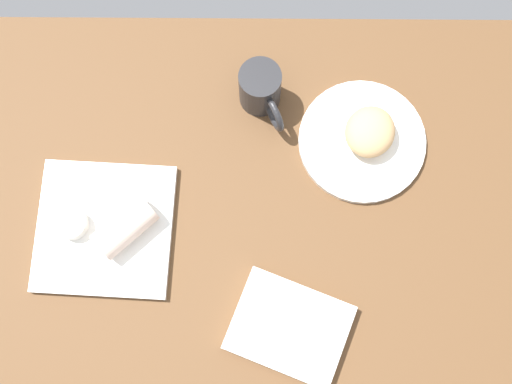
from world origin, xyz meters
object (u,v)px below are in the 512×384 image
Objects in this scene: scone_pastry at (370,132)px; book_stack at (289,328)px; breakfast_wrap at (125,227)px; square_plate at (105,229)px; round_plate at (362,141)px; coffee_mug at (261,90)px; sauce_cup at (72,224)px.

book_stack is at bearing -112.81° from scone_pastry.
book_stack is (29.09, -17.08, -3.17)cm from breakfast_wrap.
square_plate is 5.68cm from breakfast_wrap.
book_stack reaches higher than round_plate.
book_stack is 1.91× the size of coffee_mug.
sauce_cup is at bearing -162.62° from round_plate.
sauce_cup is 0.49× the size of breakfast_wrap.
square_plate is at bearing -137.25° from breakfast_wrap.
book_stack is at bearing -27.53° from square_plate.
breakfast_wrap reaches higher than square_plate.
scone_pastry is 47.42cm from breakfast_wrap.
sauce_cup is at bearing 175.35° from square_plate.
scone_pastry reaches higher than sauce_cup.
sauce_cup reaches higher than book_stack.
sauce_cup is (-5.46, 0.44, 2.27)cm from square_plate.
round_plate is at bearing -142.97° from scone_pastry.
square_plate is (-48.23, -17.68, -3.33)cm from scone_pastry.
breakfast_wrap reaches higher than sauce_cup.
coffee_mug is (-19.95, 7.67, 1.08)cm from scone_pastry.
round_plate is 21.24cm from coffee_mug.
round_plate is 50.19cm from square_plate.
square_plate is 1.95× the size of coffee_mug.
scone_pastry is (0.98, 0.74, 3.43)cm from round_plate.
coffee_mug reaches higher than book_stack.
coffee_mug is at bearing 96.90° from book_stack.
square_plate is at bearing -138.12° from coffee_mug.
book_stack is (-14.77, -35.12, -2.88)cm from scone_pastry.
square_plate is at bearing -159.86° from scone_pastry.
round_plate is at bearing 17.38° from sauce_cup.
coffee_mug is (23.90, 25.71, 0.79)cm from breakfast_wrap.
breakfast_wrap is (4.37, -0.36, 3.62)cm from square_plate.
sauce_cup is 9.96cm from breakfast_wrap.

